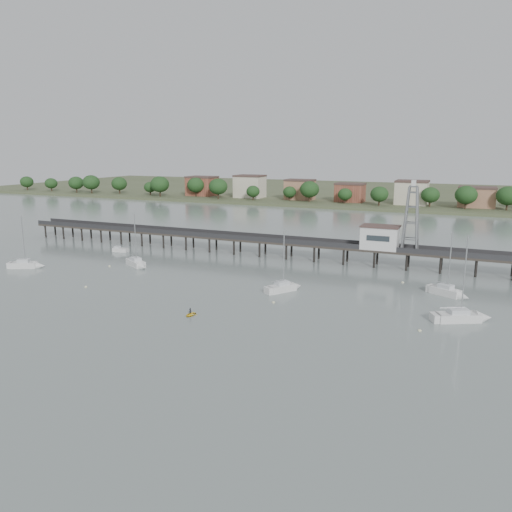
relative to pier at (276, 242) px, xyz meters
The scene contains 14 objects.
ground_plane 60.12m from the pier, 90.00° to the right, with size 500.00×500.00×0.00m, color slate.
pier is the anchor object (origin of this frame).
pier_building 25.16m from the pier, ahead, with size 8.40×5.40×5.30m.
lattice_tower 32.34m from the pier, ahead, with size 3.20×3.20×15.50m.
sailboat_d 54.31m from the pier, 35.74° to the right, with size 8.87×6.19×14.27m.
sailboat_a 56.74m from the pier, 144.77° to the right, with size 7.52×5.06×12.18m.
sailboat_e 45.29m from the pier, 24.42° to the right, with size 7.46×5.42×12.21m.
sailboat_c 29.95m from the pier, 64.86° to the right, with size 5.77×7.19×12.05m.
sailboat_b 33.26m from the pier, 137.63° to the right, with size 7.71×5.69×12.63m.
white_tender 40.42m from the pier, 165.23° to the right, with size 4.20×2.11×1.57m.
yellow_dinghy 46.67m from the pier, 85.79° to the right, with size 1.62×0.47×2.27m, color yellow.
dinghy_occupant 46.67m from the pier, 85.79° to the right, with size 0.38×1.04×0.25m, color black.
mooring_buoys 30.99m from the pier, 79.25° to the right, with size 69.07×28.04×0.39m.
far_shore 179.60m from the pier, 89.89° to the left, with size 500.00×170.00×10.40m.
Camera 1 is at (43.18, -51.79, 26.20)m, focal length 35.00 mm.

